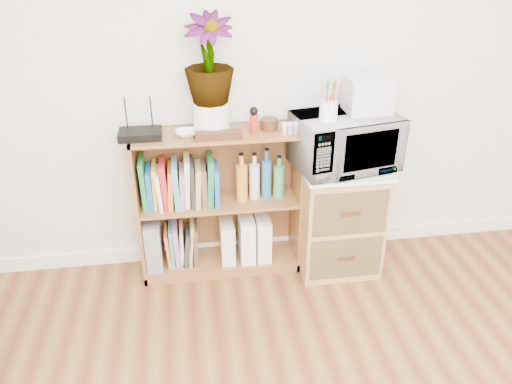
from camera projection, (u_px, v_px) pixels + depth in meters
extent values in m
cube|color=white|center=(270.00, 243.00, 3.48)|extent=(4.00, 0.02, 0.10)
cube|color=brown|center=(219.00, 204.00, 3.11)|extent=(1.00, 0.30, 0.95)
cube|color=#9E7542|center=(337.00, 218.00, 3.21)|extent=(0.50, 0.45, 0.70)
imported|color=silver|center=(345.00, 141.00, 2.95)|extent=(0.65, 0.50, 0.32)
cylinder|color=white|center=(328.00, 111.00, 2.77)|extent=(0.10, 0.10, 0.11)
cube|color=silver|center=(368.00, 95.00, 2.88)|extent=(0.25, 0.21, 0.20)
cube|color=black|center=(140.00, 134.00, 2.81)|extent=(0.24, 0.16, 0.04)
imported|color=silver|center=(187.00, 133.00, 2.83)|extent=(0.13, 0.13, 0.03)
cylinder|color=white|center=(211.00, 117.00, 2.86)|extent=(0.20, 0.20, 0.17)
imported|color=#366729|center=(209.00, 59.00, 2.71)|extent=(0.27, 0.27, 0.49)
cube|color=#34180E|center=(219.00, 135.00, 2.79)|extent=(0.26, 0.07, 0.04)
cylinder|color=#A82814|center=(254.00, 124.00, 2.86)|extent=(0.05, 0.05, 0.11)
cylinder|color=#3D2510|center=(269.00, 124.00, 2.93)|extent=(0.11, 0.11, 0.06)
cube|color=#D37584|center=(290.00, 130.00, 2.85)|extent=(0.10, 0.04, 0.05)
cube|color=gray|center=(154.00, 241.00, 3.17)|extent=(0.10, 0.26, 0.33)
cube|color=silver|center=(227.00, 240.00, 3.24)|extent=(0.09, 0.22, 0.27)
cube|color=white|center=(246.00, 237.00, 3.25)|extent=(0.09, 0.24, 0.29)
cube|color=white|center=(262.00, 236.00, 3.26)|extent=(0.09, 0.23, 0.29)
cube|color=#1F7734|center=(144.00, 183.00, 2.97)|extent=(0.03, 0.20, 0.31)
cube|color=#1A519C|center=(150.00, 187.00, 2.99)|extent=(0.03, 0.20, 0.24)
cube|color=gold|center=(155.00, 186.00, 2.99)|extent=(0.03, 0.20, 0.26)
cube|color=silver|center=(160.00, 187.00, 3.00)|extent=(0.03, 0.20, 0.24)
cube|color=red|center=(165.00, 184.00, 2.99)|extent=(0.05, 0.20, 0.28)
cube|color=orange|center=(171.00, 185.00, 3.00)|extent=(0.04, 0.20, 0.26)
cube|color=teal|center=(176.00, 182.00, 3.00)|extent=(0.04, 0.20, 0.29)
cube|color=#906A9F|center=(182.00, 186.00, 3.02)|extent=(0.04, 0.20, 0.24)
cube|color=#F4E5BE|center=(187.00, 181.00, 3.01)|extent=(0.05, 0.20, 0.29)
cube|color=black|center=(192.00, 182.00, 3.02)|extent=(0.03, 0.20, 0.27)
cube|color=#A19E4A|center=(198.00, 184.00, 3.03)|extent=(0.04, 0.20, 0.25)
cube|color=brown|center=(204.00, 184.00, 3.03)|extent=(0.03, 0.20, 0.24)
cube|color=#1B6637|center=(210.00, 179.00, 3.03)|extent=(0.05, 0.20, 0.30)
cube|color=#1D58AE|center=(216.00, 183.00, 3.04)|extent=(0.03, 0.20, 0.24)
cylinder|color=orange|center=(241.00, 177.00, 3.05)|extent=(0.07, 0.07, 0.31)
cylinder|color=silver|center=(254.00, 177.00, 3.06)|extent=(0.07, 0.07, 0.29)
cylinder|color=#2264A0|center=(267.00, 175.00, 3.07)|extent=(0.06, 0.06, 0.31)
cylinder|color=#318852|center=(279.00, 177.00, 3.09)|extent=(0.07, 0.07, 0.27)
cube|color=#D35E25|center=(168.00, 246.00, 3.20)|extent=(0.03, 0.19, 0.24)
cube|color=teal|center=(172.00, 244.00, 3.20)|extent=(0.03, 0.19, 0.27)
cube|color=#8F689C|center=(177.00, 243.00, 3.20)|extent=(0.04, 0.19, 0.28)
cube|color=beige|center=(182.00, 244.00, 3.21)|extent=(0.03, 0.19, 0.25)
cube|color=#2B2B2B|center=(187.00, 245.00, 3.22)|extent=(0.07, 0.19, 0.23)
cube|color=olive|center=(191.00, 241.00, 3.21)|extent=(0.05, 0.19, 0.30)
cube|color=#50322E|center=(195.00, 242.00, 3.22)|extent=(0.04, 0.19, 0.26)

